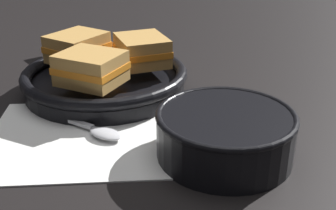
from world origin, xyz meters
The scene contains 8 objects.
ground_plane centered at (0.00, 0.00, 0.00)m, with size 4.00×4.00×0.00m, color black.
napkin centered at (-0.08, -0.03, 0.00)m, with size 0.29×0.26×0.00m.
soup_bowl centered at (0.10, -0.06, 0.03)m, with size 0.17×0.17×0.06m.
spoon centered at (-0.07, -0.03, 0.01)m, with size 0.15×0.08×0.01m.
skillet centered at (-0.10, 0.12, 0.02)m, with size 0.31×0.32×0.04m.
sandwich_near_left centered at (-0.10, 0.06, 0.07)m, with size 0.11×0.10×0.05m.
sandwich_near_right centered at (-0.04, 0.15, 0.07)m, with size 0.11×0.12×0.05m.
sandwich_far_left centered at (-0.15, 0.15, 0.07)m, with size 0.11×0.12×0.05m.
Camera 1 is at (0.08, -0.51, 0.28)m, focal length 45.00 mm.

